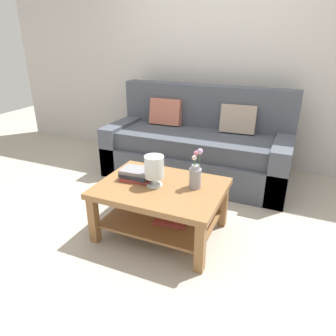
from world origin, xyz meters
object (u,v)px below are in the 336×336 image
Objects in this scene: coffee_table at (161,199)px; book_stack_main at (138,174)px; couch at (198,147)px; glass_hurricane_vase at (154,168)px; flower_pitcher at (195,175)px.

coffee_table is 0.30m from book_stack_main.
couch is at bearing 94.94° from coffee_table.
glass_hurricane_vase is at bearing -87.32° from couch.
glass_hurricane_vase reaches higher than book_stack_main.
couch is 1.28m from book_stack_main.
couch is at bearing 92.68° from glass_hurricane_vase.
coffee_table is 3.96× the size of glass_hurricane_vase.
couch is 1.30m from flower_pitcher.
flower_pitcher reaches higher than glass_hurricane_vase.
coffee_table is 3.00× the size of flower_pitcher.
couch is 1.31m from coffee_table.
couch reaches higher than glass_hurricane_vase.
book_stack_main is 1.20× the size of glass_hurricane_vase.
coffee_table is 0.37m from flower_pitcher.
flower_pitcher is (0.51, 0.04, 0.07)m from book_stack_main.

